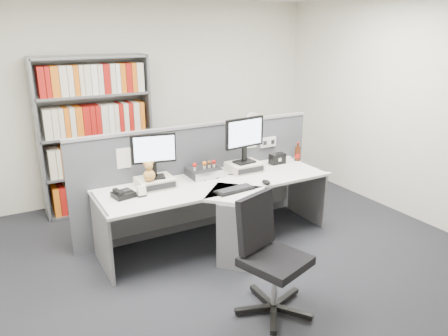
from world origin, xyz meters
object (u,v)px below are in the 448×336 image
keyboard (235,190)px  desk_calendar (142,192)px  desk (226,211)px  speaker (277,159)px  desktop_pc (204,172)px  shelving_unit (96,137)px  monitor_left (154,152)px  mouse (266,182)px  desk_fan (252,124)px  monitor_right (245,136)px  filing_cabinet (251,168)px  office_chair (268,253)px  cola_bottle (298,154)px  desk_phone (123,194)px

keyboard → desk_calendar: desk_calendar is taller
keyboard → desk: bearing=100.0°
speaker → desktop_pc: bearing=178.4°
speaker → shelving_unit: size_ratio=0.10×
monitor_left → desktop_pc: size_ratio=1.35×
mouse → desk_fan: size_ratio=0.25×
desk_fan → monitor_left: bearing=-151.2°
shelving_unit → monitor_left: bearing=-80.2°
mouse → speaker: size_ratio=0.62×
monitor_left → monitor_right: 1.10m
mouse → monitor_left: bearing=154.9°
monitor_left → keyboard: size_ratio=1.10×
desktop_pc → filing_cabinet: size_ratio=0.50×
desk_calendar → shelving_unit: bearing=91.4°
shelving_unit → office_chair: shelving_unit is taller
shelving_unit → cola_bottle: bearing=-33.9°
keyboard → filing_cabinet: bearing=52.4°
speaker → shelving_unit: 2.35m
monitor_left → desktop_pc: 0.70m
desk_fan → monitor_right: bearing=-126.3°
monitor_right → mouse: size_ratio=4.42×
desktop_pc → speaker: 1.00m
mouse → shelving_unit: shelving_unit is taller
monitor_right → mouse: bearing=-93.6°
keyboard → mouse: size_ratio=3.57×
speaker → desk_fan: (0.24, 0.98, 0.22)m
keyboard → speaker: 1.09m
monitor_right → desktop_pc: (-0.49, 0.07, -0.37)m
speaker → office_chair: 1.92m
mouse → desk_calendar: (-1.28, 0.31, 0.03)m
desk_calendar → filing_cabinet: 2.42m
desk → desk_fan: 1.92m
filing_cabinet → office_chair: (-1.41, -2.48, 0.18)m
monitor_right → keyboard: monitor_right is taller
monitor_right → desk_phone: (-1.48, -0.12, -0.38)m
keyboard → filing_cabinet: keyboard is taller
desktop_pc → mouse: (0.46, -0.57, -0.02)m
keyboard → speaker: bearing=30.6°
mouse → filing_cabinet: bearing=62.9°
monitor_right → mouse: (-0.03, -0.50, -0.39)m
monitor_left → desk_phone: monitor_left is taller
cola_bottle → keyboard: bearing=-156.7°
office_chair → shelving_unit: bearing=103.2°
shelving_unit → desk_phone: bearing=-94.7°
monitor_left → office_chair: bearing=-73.5°
desk_calendar → speaker: (1.82, 0.23, 0.02)m
desk_phone → filing_cabinet: bearing=27.0°
keyboard → office_chair: 1.00m
keyboard → office_chair: size_ratio=0.43×
monitor_right → speaker: monitor_right is taller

